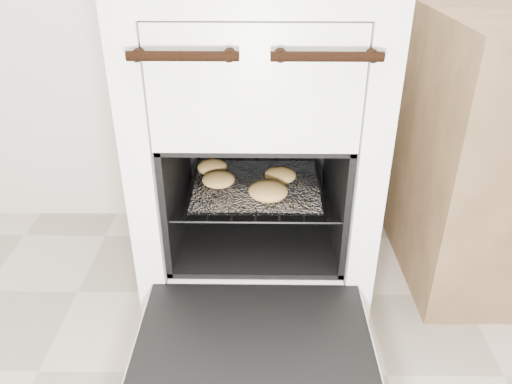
% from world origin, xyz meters
% --- Properties ---
extents(stove, '(0.66, 0.74, 1.01)m').
position_xyz_m(stove, '(-0.04, 1.13, 0.50)').
color(stove, white).
rests_on(stove, ground).
extents(oven_door, '(0.60, 0.46, 0.04)m').
position_xyz_m(oven_door, '(-0.04, 0.57, 0.22)').
color(oven_door, black).
rests_on(oven_door, stove).
extents(oven_rack, '(0.48, 0.46, 0.01)m').
position_xyz_m(oven_rack, '(-0.04, 1.06, 0.42)').
color(oven_rack, black).
rests_on(oven_rack, stove).
extents(foil_sheet, '(0.38, 0.33, 0.01)m').
position_xyz_m(foil_sheet, '(-0.04, 1.04, 0.43)').
color(foil_sheet, white).
rests_on(foil_sheet, oven_rack).
extents(baked_rolls, '(0.34, 0.30, 0.05)m').
position_xyz_m(baked_rolls, '(-0.07, 1.03, 0.45)').
color(baked_rolls, tan).
rests_on(baked_rolls, foil_sheet).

